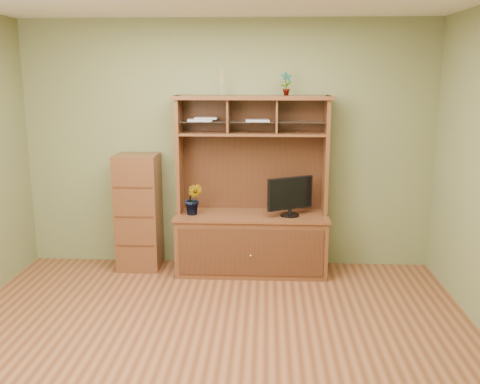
{
  "coord_description": "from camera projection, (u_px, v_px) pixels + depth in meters",
  "views": [
    {
      "loc": [
        0.43,
        -3.84,
        2.12
      ],
      "look_at": [
        0.18,
        1.2,
        1.0
      ],
      "focal_mm": 40.0,
      "sensor_mm": 36.0,
      "label": 1
    }
  ],
  "objects": [
    {
      "name": "monitor",
      "position": [
        290.0,
        196.0,
        5.61
      ],
      "size": [
        0.48,
        0.29,
        0.41
      ],
      "rotation": [
        0.0,
        0.0,
        0.51
      ],
      "color": "black",
      "rests_on": "media_hutch"
    },
    {
      "name": "media_hutch",
      "position": [
        252.0,
        225.0,
        5.78
      ],
      "size": [
        1.66,
        0.61,
        1.9
      ],
      "color": "#4C2415",
      "rests_on": "room"
    },
    {
      "name": "reed_diffuser",
      "position": [
        222.0,
        85.0,
        5.55
      ],
      "size": [
        0.06,
        0.06,
        0.28
      ],
      "color": "silver",
      "rests_on": "media_hutch"
    },
    {
      "name": "magazines",
      "position": [
        220.0,
        119.0,
        5.63
      ],
      "size": [
        0.88,
        0.22,
        0.04
      ],
      "color": "#B3B3B8",
      "rests_on": "media_hutch"
    },
    {
      "name": "room",
      "position": [
        208.0,
        181.0,
        3.93
      ],
      "size": [
        4.54,
        4.04,
        2.74
      ],
      "color": "#5A2E19",
      "rests_on": "ground"
    },
    {
      "name": "top_plant",
      "position": [
        286.0,
        84.0,
        5.52
      ],
      "size": [
        0.14,
        0.11,
        0.24
      ],
      "primitive_type": "imported",
      "rotation": [
        0.0,
        0.0,
        0.24
      ],
      "color": "#3F6D26",
      "rests_on": "media_hutch"
    },
    {
      "name": "orchid_plant",
      "position": [
        194.0,
        199.0,
        5.67
      ],
      "size": [
        0.21,
        0.18,
        0.34
      ],
      "primitive_type": "imported",
      "rotation": [
        0.0,
        0.0,
        -0.17
      ],
      "color": "#2E511B",
      "rests_on": "media_hutch"
    },
    {
      "name": "side_cabinet",
      "position": [
        139.0,
        212.0,
        5.86
      ],
      "size": [
        0.46,
        0.42,
        1.28
      ],
      "color": "#4C2415",
      "rests_on": "room"
    }
  ]
}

